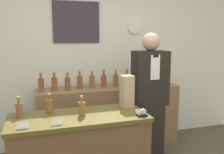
# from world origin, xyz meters

# --- Properties ---
(back_wall) EXTENTS (5.20, 0.09, 2.70)m
(back_wall) POSITION_xyz_m (-0.00, 2.00, 1.36)
(back_wall) COLOR silver
(back_wall) RESTS_ON ground_plane
(back_shelf) EXTENTS (2.10, 0.47, 0.94)m
(back_shelf) POSITION_xyz_m (0.22, 1.70, 0.47)
(back_shelf) COLOR #8E6642
(back_shelf) RESTS_ON ground_plane
(shopkeeper) EXTENTS (0.44, 0.27, 1.73)m
(shopkeeper) POSITION_xyz_m (0.59, 1.12, 0.86)
(shopkeeper) COLOR black
(shopkeeper) RESTS_ON ground_plane
(potted_plant) EXTENTS (0.24, 0.24, 0.31)m
(potted_plant) POSITION_xyz_m (1.07, 1.72, 1.10)
(potted_plant) COLOR #9E998E
(potted_plant) RESTS_ON back_shelf
(paper_bag) EXTENTS (0.13, 0.13, 0.34)m
(paper_bag) POSITION_xyz_m (0.10, 0.66, 1.11)
(paper_bag) COLOR tan
(paper_bag) RESTS_ON display_counter
(tape_dispenser) EXTENTS (0.09, 0.06, 0.07)m
(tape_dispenser) POSITION_xyz_m (0.12, 0.31, 0.96)
(tape_dispenser) COLOR black
(tape_dispenser) RESTS_ON display_counter
(price_card_left) EXTENTS (0.09, 0.02, 0.06)m
(price_card_left) POSITION_xyz_m (-0.95, 0.31, 0.97)
(price_card_left) COLOR white
(price_card_left) RESTS_ON display_counter
(price_card_right) EXTENTS (0.09, 0.02, 0.06)m
(price_card_right) POSITION_xyz_m (-0.67, 0.31, 0.97)
(price_card_right) COLOR white
(price_card_right) RESTS_ON display_counter
(counter_bottle_0) EXTENTS (0.07, 0.07, 0.19)m
(counter_bottle_0) POSITION_xyz_m (-0.99, 0.65, 1.01)
(counter_bottle_0) COLOR brown
(counter_bottle_0) RESTS_ON display_counter
(counter_bottle_1) EXTENTS (0.07, 0.07, 0.19)m
(counter_bottle_1) POSITION_xyz_m (-0.71, 0.68, 1.01)
(counter_bottle_1) COLOR brown
(counter_bottle_1) RESTS_ON display_counter
(counter_bottle_2) EXTENTS (0.07, 0.07, 0.19)m
(counter_bottle_2) POSITION_xyz_m (-0.42, 0.50, 1.01)
(counter_bottle_2) COLOR brown
(counter_bottle_2) RESTS_ON display_counter
(shelf_bottle_0) EXTENTS (0.08, 0.08, 0.27)m
(shelf_bottle_0) POSITION_xyz_m (-0.75, 1.71, 1.04)
(shelf_bottle_0) COLOR brown
(shelf_bottle_0) RESTS_ON back_shelf
(shelf_bottle_1) EXTENTS (0.08, 0.08, 0.27)m
(shelf_bottle_1) POSITION_xyz_m (-0.57, 1.71, 1.04)
(shelf_bottle_1) COLOR brown
(shelf_bottle_1) RESTS_ON back_shelf
(shelf_bottle_2) EXTENTS (0.08, 0.08, 0.27)m
(shelf_bottle_2) POSITION_xyz_m (-0.40, 1.68, 1.04)
(shelf_bottle_2) COLOR brown
(shelf_bottle_2) RESTS_ON back_shelf
(shelf_bottle_3) EXTENTS (0.08, 0.08, 0.27)m
(shelf_bottle_3) POSITION_xyz_m (-0.22, 1.72, 1.04)
(shelf_bottle_3) COLOR brown
(shelf_bottle_3) RESTS_ON back_shelf
(shelf_bottle_4) EXTENTS (0.08, 0.08, 0.27)m
(shelf_bottle_4) POSITION_xyz_m (-0.04, 1.71, 1.04)
(shelf_bottle_4) COLOR brown
(shelf_bottle_4) RESTS_ON back_shelf
(shelf_bottle_5) EXTENTS (0.08, 0.08, 0.27)m
(shelf_bottle_5) POSITION_xyz_m (0.14, 1.72, 1.04)
(shelf_bottle_5) COLOR brown
(shelf_bottle_5) RESTS_ON back_shelf
(shelf_bottle_6) EXTENTS (0.08, 0.08, 0.27)m
(shelf_bottle_6) POSITION_xyz_m (0.31, 1.70, 1.04)
(shelf_bottle_6) COLOR brown
(shelf_bottle_6) RESTS_ON back_shelf
(shelf_bottle_7) EXTENTS (0.08, 0.08, 0.27)m
(shelf_bottle_7) POSITION_xyz_m (0.49, 1.69, 1.04)
(shelf_bottle_7) COLOR brown
(shelf_bottle_7) RESTS_ON back_shelf
(shelf_bottle_8) EXTENTS (0.08, 0.08, 0.27)m
(shelf_bottle_8) POSITION_xyz_m (0.67, 1.70, 1.04)
(shelf_bottle_8) COLOR brown
(shelf_bottle_8) RESTS_ON back_shelf
(shelf_bottle_9) EXTENTS (0.08, 0.08, 0.27)m
(shelf_bottle_9) POSITION_xyz_m (0.85, 1.70, 1.04)
(shelf_bottle_9) COLOR brown
(shelf_bottle_9) RESTS_ON back_shelf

